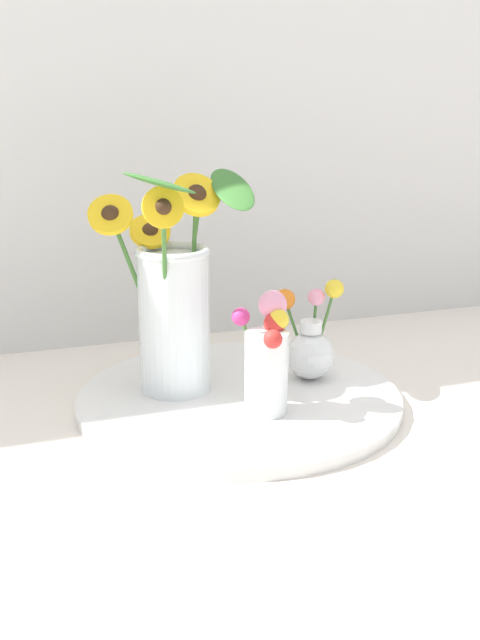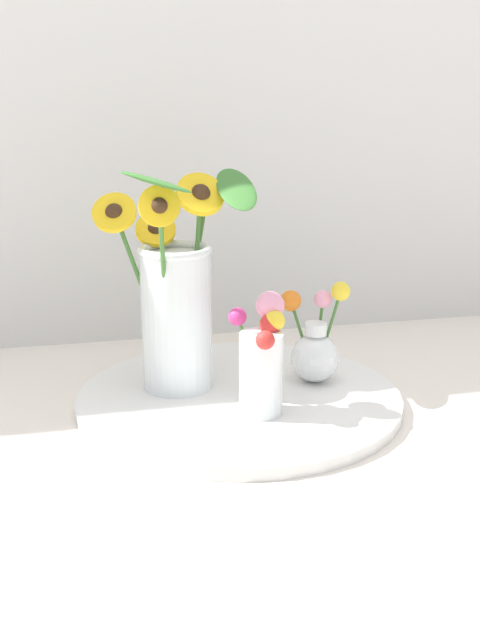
# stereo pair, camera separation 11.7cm
# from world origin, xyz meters

# --- Properties ---
(ground_plane) EXTENTS (6.00, 6.00, 0.00)m
(ground_plane) POSITION_xyz_m (0.00, 0.00, 0.00)
(ground_plane) COLOR silver
(serving_tray) EXTENTS (0.52, 0.52, 0.02)m
(serving_tray) POSITION_xyz_m (0.00, 0.05, 0.01)
(serving_tray) COLOR white
(serving_tray) RESTS_ON ground_plane
(mason_jar_sunflowers) EXTENTS (0.26, 0.20, 0.36)m
(mason_jar_sunflowers) POSITION_xyz_m (-0.09, 0.11, 0.16)
(mason_jar_sunflowers) COLOR silver
(mason_jar_sunflowers) RESTS_ON serving_tray
(vase_small_center) EXTENTS (0.08, 0.10, 0.18)m
(vase_small_center) POSITION_xyz_m (0.02, -0.03, 0.10)
(vase_small_center) COLOR white
(vase_small_center) RESTS_ON serving_tray
(vase_bulb_right) EXTENTS (0.11, 0.10, 0.17)m
(vase_bulb_right) POSITION_xyz_m (0.14, 0.08, 0.08)
(vase_bulb_right) COLOR white
(vase_bulb_right) RESTS_ON serving_tray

